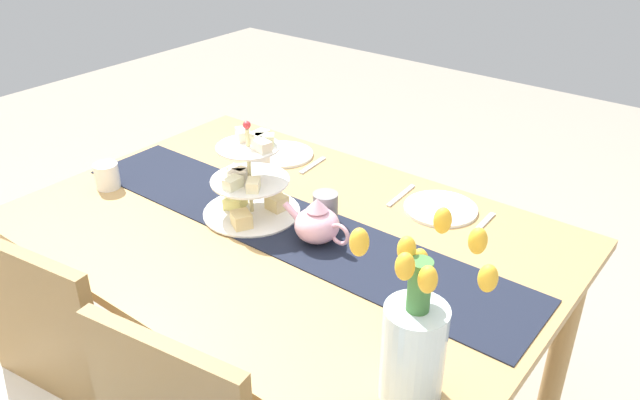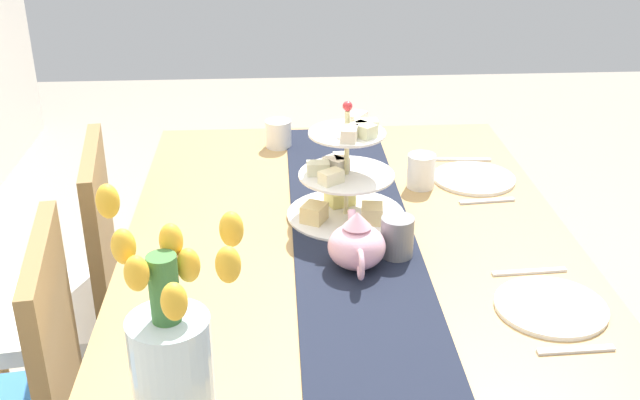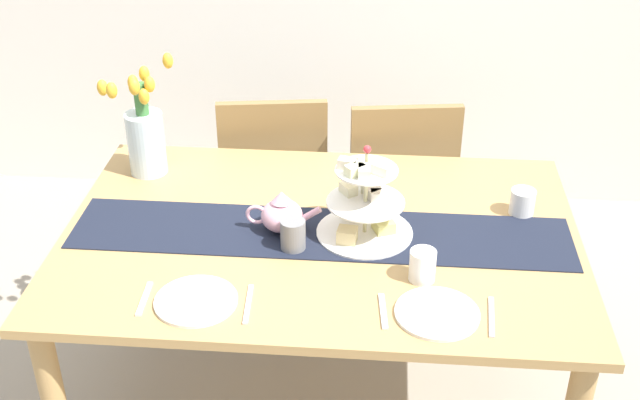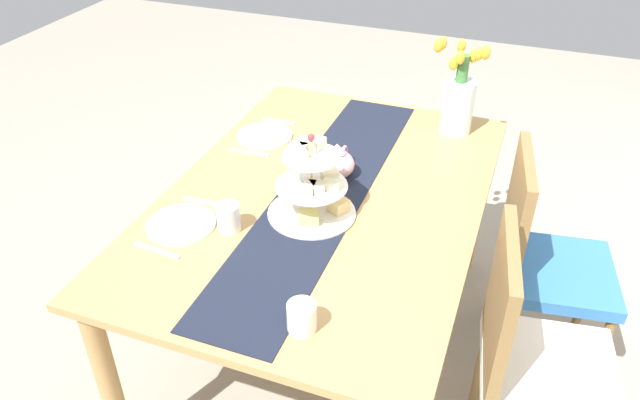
{
  "view_description": "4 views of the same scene",
  "coord_description": "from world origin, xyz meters",
  "px_view_note": "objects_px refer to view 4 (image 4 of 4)",
  "views": [
    {
      "loc": [
        -1.08,
        1.22,
        1.76
      ],
      "look_at": [
        -0.09,
        -0.05,
        0.87
      ],
      "focal_mm": 35.76,
      "sensor_mm": 36.0,
      "label": 1
    },
    {
      "loc": [
        -1.63,
        0.17,
        1.65
      ],
      "look_at": [
        0.1,
        0.07,
        0.83
      ],
      "focal_mm": 43.56,
      "sensor_mm": 36.0,
      "label": 2
    },
    {
      "loc": [
        0.18,
        -2.14,
        2.15
      ],
      "look_at": [
        -0.01,
        0.07,
        0.84
      ],
      "focal_mm": 45.9,
      "sensor_mm": 36.0,
      "label": 3
    },
    {
      "loc": [
        1.72,
        0.62,
        1.98
      ],
      "look_at": [
        0.09,
        0.01,
        0.8
      ],
      "focal_mm": 34.56,
      "sensor_mm": 36.0,
      "label": 4
    }
  ],
  "objects_px": {
    "cream_jug": "(302,317)",
    "dinner_plate_left": "(265,136)",
    "tiered_cake_stand": "(313,189)",
    "chair_right": "(529,353)",
    "teapot": "(337,163)",
    "dinner_plate_right": "(181,224)",
    "mug_grey": "(308,166)",
    "dining_table": "(325,216)",
    "fork_left": "(279,121)",
    "chair_left": "(541,256)",
    "tulip_vase": "(458,98)",
    "fork_right": "(203,202)",
    "knife_left": "(249,152)",
    "knife_right": "(157,250)",
    "mug_white_text": "(229,217)"
  },
  "relations": [
    {
      "from": "cream_jug",
      "to": "dinner_plate_left",
      "type": "bearing_deg",
      "value": -150.04
    },
    {
      "from": "tiered_cake_stand",
      "to": "dinner_plate_left",
      "type": "xyz_separation_m",
      "value": [
        -0.45,
        -0.39,
        -0.1
      ]
    },
    {
      "from": "chair_right",
      "to": "teapot",
      "type": "bearing_deg",
      "value": -115.97
    },
    {
      "from": "dinner_plate_right",
      "to": "mug_grey",
      "type": "height_order",
      "value": "mug_grey"
    },
    {
      "from": "dining_table",
      "to": "cream_jug",
      "type": "xyz_separation_m",
      "value": [
        0.64,
        0.16,
        0.14
      ]
    },
    {
      "from": "cream_jug",
      "to": "dinner_plate_right",
      "type": "height_order",
      "value": "cream_jug"
    },
    {
      "from": "cream_jug",
      "to": "dinner_plate_left",
      "type": "distance_m",
      "value": 1.1
    },
    {
      "from": "chair_right",
      "to": "fork_left",
      "type": "bearing_deg",
      "value": -121.65
    },
    {
      "from": "chair_left",
      "to": "dinner_plate_left",
      "type": "bearing_deg",
      "value": -92.8
    },
    {
      "from": "tulip_vase",
      "to": "dinner_plate_right",
      "type": "xyz_separation_m",
      "value": [
        0.98,
        -0.73,
        -0.14
      ]
    },
    {
      "from": "tulip_vase",
      "to": "cream_jug",
      "type": "relative_size",
      "value": 4.85
    },
    {
      "from": "dinner_plate_left",
      "to": "fork_left",
      "type": "bearing_deg",
      "value": 180.0
    },
    {
      "from": "fork_left",
      "to": "fork_right",
      "type": "distance_m",
      "value": 0.66
    },
    {
      "from": "dining_table",
      "to": "tiered_cake_stand",
      "type": "distance_m",
      "value": 0.24
    },
    {
      "from": "chair_left",
      "to": "tiered_cake_stand",
      "type": "height_order",
      "value": "tiered_cake_stand"
    },
    {
      "from": "chair_left",
      "to": "knife_left",
      "type": "relative_size",
      "value": 5.35
    },
    {
      "from": "dining_table",
      "to": "tulip_vase",
      "type": "distance_m",
      "value": 0.77
    },
    {
      "from": "tulip_vase",
      "to": "knife_left",
      "type": "relative_size",
      "value": 2.43
    },
    {
      "from": "knife_right",
      "to": "fork_right",
      "type": "bearing_deg",
      "value": 180.0
    },
    {
      "from": "dinner_plate_left",
      "to": "dinner_plate_right",
      "type": "height_order",
      "value": "same"
    },
    {
      "from": "tiered_cake_stand",
      "to": "dinner_plate_left",
      "type": "bearing_deg",
      "value": -139.11
    },
    {
      "from": "fork_left",
      "to": "fork_right",
      "type": "xyz_separation_m",
      "value": [
        0.66,
        0.0,
        0.0
      ]
    },
    {
      "from": "chair_right",
      "to": "cream_jug",
      "type": "bearing_deg",
      "value": -57.69
    },
    {
      "from": "tiered_cake_stand",
      "to": "dinner_plate_right",
      "type": "xyz_separation_m",
      "value": [
        0.21,
        -0.39,
        -0.1
      ]
    },
    {
      "from": "knife_right",
      "to": "fork_left",
      "type": "bearing_deg",
      "value": 180.0
    },
    {
      "from": "chair_right",
      "to": "fork_left",
      "type": "height_order",
      "value": "chair_right"
    },
    {
      "from": "chair_left",
      "to": "teapot",
      "type": "relative_size",
      "value": 3.82
    },
    {
      "from": "knife_left",
      "to": "dinner_plate_right",
      "type": "height_order",
      "value": "dinner_plate_right"
    },
    {
      "from": "dinner_plate_left",
      "to": "mug_white_text",
      "type": "bearing_deg",
      "value": 14.45
    },
    {
      "from": "chair_left",
      "to": "teapot",
      "type": "bearing_deg",
      "value": -80.13
    },
    {
      "from": "dining_table",
      "to": "teapot",
      "type": "distance_m",
      "value": 0.2
    },
    {
      "from": "teapot",
      "to": "mug_grey",
      "type": "distance_m",
      "value": 0.11
    },
    {
      "from": "mug_white_text",
      "to": "fork_left",
      "type": "bearing_deg",
      "value": -168.2
    },
    {
      "from": "fork_left",
      "to": "chair_right",
      "type": "bearing_deg",
      "value": 58.35
    },
    {
      "from": "dinner_plate_left",
      "to": "chair_right",
      "type": "bearing_deg",
      "value": 63.86
    },
    {
      "from": "dinner_plate_right",
      "to": "tulip_vase",
      "type": "bearing_deg",
      "value": 143.58
    },
    {
      "from": "tiered_cake_stand",
      "to": "fork_left",
      "type": "height_order",
      "value": "tiered_cake_stand"
    },
    {
      "from": "dining_table",
      "to": "dinner_plate_left",
      "type": "height_order",
      "value": "dinner_plate_left"
    },
    {
      "from": "dining_table",
      "to": "fork_left",
      "type": "relative_size",
      "value": 10.73
    },
    {
      "from": "tulip_vase",
      "to": "fork_right",
      "type": "relative_size",
      "value": 2.75
    },
    {
      "from": "teapot",
      "to": "fork_right",
      "type": "bearing_deg",
      "value": -49.86
    },
    {
      "from": "teapot",
      "to": "tulip_vase",
      "type": "relative_size",
      "value": 0.58
    },
    {
      "from": "knife_left",
      "to": "fork_right",
      "type": "bearing_deg",
      "value": 0.0
    },
    {
      "from": "cream_jug",
      "to": "dinner_plate_right",
      "type": "relative_size",
      "value": 0.37
    },
    {
      "from": "fork_right",
      "to": "tulip_vase",
      "type": "bearing_deg",
      "value": 139.12
    },
    {
      "from": "chair_left",
      "to": "knife_right",
      "type": "height_order",
      "value": "chair_left"
    },
    {
      "from": "dining_table",
      "to": "chair_right",
      "type": "bearing_deg",
      "value": 71.79
    },
    {
      "from": "knife_left",
      "to": "dining_table",
      "type": "bearing_deg",
      "value": 66.33
    },
    {
      "from": "tulip_vase",
      "to": "cream_jug",
      "type": "distance_m",
      "value": 1.29
    },
    {
      "from": "tiered_cake_stand",
      "to": "dinner_plate_left",
      "type": "relative_size",
      "value": 1.32
    }
  ]
}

